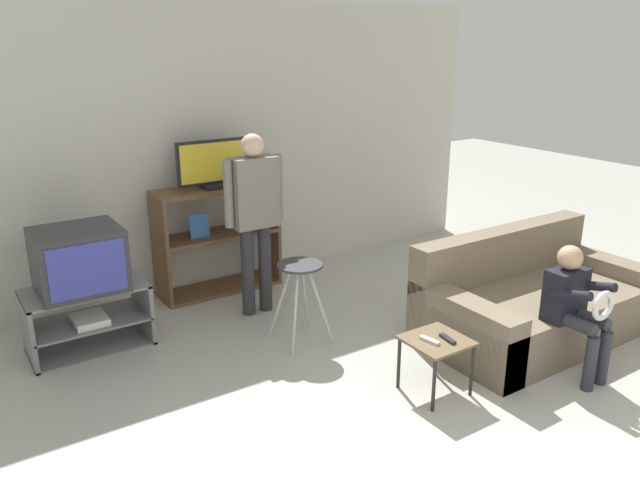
{
  "coord_description": "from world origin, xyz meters",
  "views": [
    {
      "loc": [
        -2.17,
        -1.3,
        2.27
      ],
      "look_at": [
        0.14,
        2.21,
        0.9
      ],
      "focal_mm": 35.0,
      "sensor_mm": 36.0,
      "label": 1
    }
  ],
  "objects_px": {
    "television_main": "(79,259)",
    "snack_table": "(436,347)",
    "person_seated_child": "(575,302)",
    "person_standing_adult": "(254,208)",
    "remote_control_white": "(430,340)",
    "folding_stool": "(300,279)",
    "remote_control_black": "(448,339)",
    "media_shelf": "(218,238)",
    "television_flat": "(215,165)",
    "tv_stand": "(88,318)",
    "couch": "(532,302)"
  },
  "relations": [
    {
      "from": "snack_table",
      "to": "person_seated_child",
      "type": "distance_m",
      "value": 1.04
    },
    {
      "from": "snack_table",
      "to": "person_standing_adult",
      "type": "distance_m",
      "value": 1.93
    },
    {
      "from": "folding_stool",
      "to": "remote_control_white",
      "type": "distance_m",
      "value": 1.17
    },
    {
      "from": "television_flat",
      "to": "folding_stool",
      "type": "height_order",
      "value": "television_flat"
    },
    {
      "from": "folding_stool",
      "to": "remote_control_black",
      "type": "bearing_deg",
      "value": -70.72
    },
    {
      "from": "remote_control_white",
      "to": "person_seated_child",
      "type": "relative_size",
      "value": 0.16
    },
    {
      "from": "folding_stool",
      "to": "remote_control_black",
      "type": "height_order",
      "value": "folding_stool"
    },
    {
      "from": "person_standing_adult",
      "to": "remote_control_white",
      "type": "bearing_deg",
      "value": -79.91
    },
    {
      "from": "tv_stand",
      "to": "person_standing_adult",
      "type": "xyz_separation_m",
      "value": [
        1.38,
        -0.13,
        0.69
      ]
    },
    {
      "from": "remote_control_black",
      "to": "media_shelf",
      "type": "bearing_deg",
      "value": 109.33
    },
    {
      "from": "snack_table",
      "to": "television_main",
      "type": "bearing_deg",
      "value": 132.77
    },
    {
      "from": "television_main",
      "to": "person_standing_adult",
      "type": "xyz_separation_m",
      "value": [
        1.39,
        -0.12,
        0.21
      ]
    },
    {
      "from": "folding_stool",
      "to": "person_standing_adult",
      "type": "relative_size",
      "value": 0.42
    },
    {
      "from": "media_shelf",
      "to": "remote_control_white",
      "type": "height_order",
      "value": "media_shelf"
    },
    {
      "from": "media_shelf",
      "to": "person_seated_child",
      "type": "xyz_separation_m",
      "value": [
        1.4,
        -2.77,
        0.04
      ]
    },
    {
      "from": "television_main",
      "to": "couch",
      "type": "height_order",
      "value": "television_main"
    },
    {
      "from": "television_flat",
      "to": "person_standing_adult",
      "type": "height_order",
      "value": "person_standing_adult"
    },
    {
      "from": "remote_control_black",
      "to": "television_flat",
      "type": "bearing_deg",
      "value": 109.24
    },
    {
      "from": "couch",
      "to": "television_main",
      "type": "bearing_deg",
      "value": 150.89
    },
    {
      "from": "tv_stand",
      "to": "couch",
      "type": "relative_size",
      "value": 0.47
    },
    {
      "from": "folding_stool",
      "to": "couch",
      "type": "xyz_separation_m",
      "value": [
        1.62,
        -0.89,
        -0.26
      ]
    },
    {
      "from": "media_shelf",
      "to": "person_standing_adult",
      "type": "height_order",
      "value": "person_standing_adult"
    },
    {
      "from": "folding_stool",
      "to": "remote_control_white",
      "type": "xyz_separation_m",
      "value": [
        0.3,
        -1.12,
        -0.12
      ]
    },
    {
      "from": "tv_stand",
      "to": "media_shelf",
      "type": "distance_m",
      "value": 1.44
    },
    {
      "from": "tv_stand",
      "to": "television_flat",
      "type": "height_order",
      "value": "television_flat"
    },
    {
      "from": "couch",
      "to": "folding_stool",
      "type": "bearing_deg",
      "value": 151.13
    },
    {
      "from": "person_seated_child",
      "to": "television_flat",
      "type": "bearing_deg",
      "value": 116.86
    },
    {
      "from": "couch",
      "to": "remote_control_white",
      "type": "bearing_deg",
      "value": -170.1
    },
    {
      "from": "snack_table",
      "to": "remote_control_white",
      "type": "distance_m",
      "value": 0.09
    },
    {
      "from": "remote_control_black",
      "to": "couch",
      "type": "height_order",
      "value": "couch"
    },
    {
      "from": "folding_stool",
      "to": "person_standing_adult",
      "type": "bearing_deg",
      "value": 91.91
    },
    {
      "from": "snack_table",
      "to": "couch",
      "type": "distance_m",
      "value": 1.28
    },
    {
      "from": "tv_stand",
      "to": "snack_table",
      "type": "bearing_deg",
      "value": -47.47
    },
    {
      "from": "snack_table",
      "to": "person_standing_adult",
      "type": "relative_size",
      "value": 0.25
    },
    {
      "from": "television_main",
      "to": "snack_table",
      "type": "relative_size",
      "value": 1.57
    },
    {
      "from": "folding_stool",
      "to": "snack_table",
      "type": "distance_m",
      "value": 1.19
    },
    {
      "from": "remote_control_black",
      "to": "couch",
      "type": "distance_m",
      "value": 1.25
    },
    {
      "from": "tv_stand",
      "to": "media_shelf",
      "type": "xyz_separation_m",
      "value": [
        1.32,
        0.51,
        0.27
      ]
    },
    {
      "from": "media_shelf",
      "to": "person_seated_child",
      "type": "height_order",
      "value": "media_shelf"
    },
    {
      "from": "television_flat",
      "to": "remote_control_black",
      "type": "height_order",
      "value": "television_flat"
    },
    {
      "from": "television_flat",
      "to": "remote_control_black",
      "type": "xyz_separation_m",
      "value": [
        0.49,
        -2.46,
        -0.8
      ]
    },
    {
      "from": "television_flat",
      "to": "remote_control_black",
      "type": "distance_m",
      "value": 2.63
    },
    {
      "from": "television_main",
      "to": "television_flat",
      "type": "distance_m",
      "value": 1.51
    },
    {
      "from": "snack_table",
      "to": "couch",
      "type": "height_order",
      "value": "couch"
    },
    {
      "from": "television_flat",
      "to": "media_shelf",
      "type": "bearing_deg",
      "value": 112.02
    },
    {
      "from": "television_flat",
      "to": "tv_stand",
      "type": "bearing_deg",
      "value": -159.57
    },
    {
      "from": "remote_control_white",
      "to": "person_standing_adult",
      "type": "bearing_deg",
      "value": 89.83
    },
    {
      "from": "snack_table",
      "to": "person_standing_adult",
      "type": "xyz_separation_m",
      "value": [
        -0.38,
        1.8,
        0.6
      ]
    },
    {
      "from": "folding_stool",
      "to": "couch",
      "type": "relative_size",
      "value": 0.35
    },
    {
      "from": "person_standing_adult",
      "to": "person_seated_child",
      "type": "xyz_separation_m",
      "value": [
        1.34,
        -2.13,
        -0.39
      ]
    }
  ]
}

